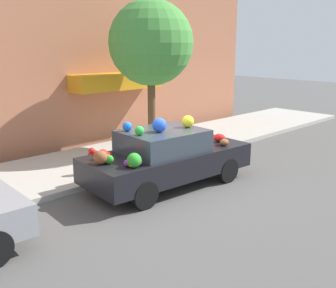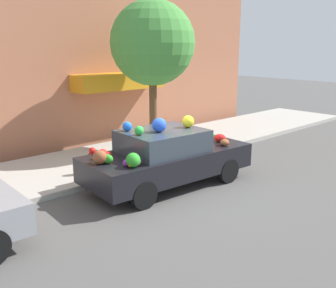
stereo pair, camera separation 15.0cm
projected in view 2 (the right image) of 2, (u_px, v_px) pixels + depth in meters
The scene contains 6 objects.
ground_plane at pixel (168, 185), 9.79m from camera, with size 60.00×60.00×0.00m, color #565451.
sidewalk_curb at pixel (106, 160), 11.69m from camera, with size 24.00×3.20×0.14m.
building_facade at pixel (66, 61), 12.63m from camera, with size 18.00×1.20×5.81m.
street_tree at pixel (153, 43), 11.85m from camera, with size 2.58×2.58×4.60m.
fire_hydrant at pixel (93, 161), 10.14m from camera, with size 0.20×0.20×0.70m.
art_car at pixel (167, 157), 9.57m from camera, with size 4.32×2.02×1.76m.
Camera 2 is at (-6.28, -6.76, 3.40)m, focal length 42.00 mm.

